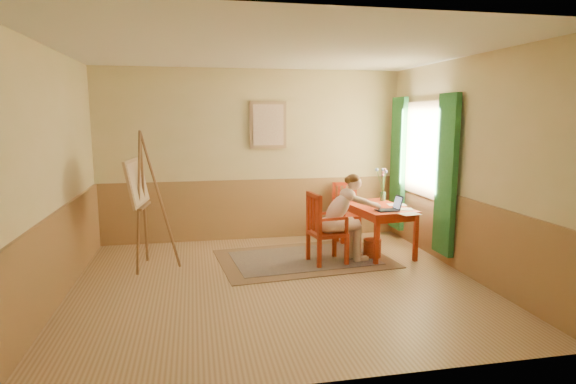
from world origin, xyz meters
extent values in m
cube|color=tan|center=(0.00, 0.00, -0.01)|extent=(5.00, 4.50, 0.02)
cube|color=white|center=(0.00, 0.00, 2.81)|extent=(5.00, 4.50, 0.02)
cube|color=#D0BF7F|center=(0.00, 2.26, 1.40)|extent=(5.00, 0.02, 2.80)
cube|color=#D0BF7F|center=(0.00, -2.26, 1.40)|extent=(5.00, 0.02, 2.80)
cube|color=#D0BF7F|center=(-2.51, 0.00, 1.40)|extent=(0.02, 4.50, 2.80)
cube|color=#D0BF7F|center=(2.51, 0.00, 1.40)|extent=(0.02, 4.50, 2.80)
cube|color=#9D7445|center=(0.00, 2.23, 0.50)|extent=(5.00, 0.04, 1.00)
cube|color=#9D7445|center=(-2.48, 0.00, 0.50)|extent=(0.04, 4.50, 1.00)
cube|color=#9D7445|center=(2.48, 0.00, 0.50)|extent=(0.04, 4.50, 1.00)
cube|color=white|center=(2.47, 1.10, 1.55)|extent=(0.02, 1.00, 1.30)
cube|color=tan|center=(2.45, 1.10, 1.55)|extent=(0.03, 1.12, 1.42)
cube|color=#317D3D|center=(2.40, 0.32, 1.25)|extent=(0.08, 0.45, 2.20)
cube|color=#317D3D|center=(2.40, 1.88, 1.25)|extent=(0.08, 0.45, 2.20)
cube|color=tan|center=(0.25, 2.21, 1.90)|extent=(0.60, 0.04, 0.76)
cube|color=beige|center=(0.25, 2.19, 1.90)|extent=(0.50, 0.02, 0.66)
cube|color=#8C7251|center=(0.55, 0.91, 0.01)|extent=(2.55, 1.83, 0.01)
cube|color=black|center=(0.55, 0.91, 0.01)|extent=(2.11, 1.39, 0.01)
cube|color=#B43519|center=(1.72, 1.02, 0.70)|extent=(0.85, 1.27, 0.04)
cube|color=#B43519|center=(1.72, 1.02, 0.63)|extent=(0.74, 1.16, 0.10)
cube|color=#B43519|center=(1.47, 0.44, 0.34)|extent=(0.06, 0.06, 0.68)
cube|color=#B43519|center=(2.09, 0.51, 0.34)|extent=(0.06, 0.06, 0.68)
cube|color=#B43519|center=(1.35, 1.54, 0.34)|extent=(0.06, 0.06, 0.68)
cube|color=#B43519|center=(1.97, 1.61, 0.34)|extent=(0.06, 0.06, 0.68)
cube|color=#B43519|center=(0.83, 0.66, 0.43)|extent=(0.53, 0.51, 0.05)
cube|color=#B43519|center=(0.66, 0.43, 0.20)|extent=(0.06, 0.06, 0.41)
cube|color=#B43519|center=(1.06, 0.50, 0.20)|extent=(0.06, 0.06, 0.41)
cube|color=#B43519|center=(0.60, 0.82, 0.20)|extent=(0.06, 0.06, 0.41)
cube|color=#B43519|center=(1.00, 0.89, 0.20)|extent=(0.06, 0.06, 0.41)
cube|color=#B43519|center=(0.66, 0.43, 0.73)|extent=(0.06, 0.06, 0.55)
cube|color=#B43519|center=(0.60, 0.82, 0.73)|extent=(0.06, 0.06, 0.55)
cube|color=#B43519|center=(0.63, 0.63, 0.98)|extent=(0.12, 0.45, 0.06)
cube|color=#B43519|center=(0.64, 0.53, 0.71)|extent=(0.04, 0.05, 0.45)
cube|color=#B43519|center=(0.63, 0.63, 0.71)|extent=(0.04, 0.05, 0.45)
cube|color=#B43519|center=(0.61, 0.73, 0.71)|extent=(0.04, 0.05, 0.45)
cube|color=#B43519|center=(0.86, 0.47, 0.67)|extent=(0.41, 0.10, 0.04)
cube|color=#B43519|center=(1.05, 0.50, 0.56)|extent=(0.05, 0.05, 0.22)
cube|color=#B43519|center=(0.80, 0.85, 0.67)|extent=(0.41, 0.10, 0.04)
cube|color=#B43519|center=(0.99, 0.88, 0.56)|extent=(0.05, 0.05, 0.22)
cube|color=#B43519|center=(1.51, 1.88, 0.40)|extent=(0.46, 0.48, 0.04)
cube|color=#B43519|center=(1.35, 2.09, 0.19)|extent=(0.05, 0.05, 0.38)
cube|color=#B43519|center=(1.30, 1.71, 0.19)|extent=(0.05, 0.05, 0.38)
cube|color=#B43519|center=(1.71, 2.04, 0.19)|extent=(0.05, 0.05, 0.38)
cube|color=#B43519|center=(1.67, 1.66, 0.19)|extent=(0.05, 0.05, 0.38)
cube|color=#B43519|center=(1.35, 2.09, 0.68)|extent=(0.05, 0.05, 0.52)
cube|color=#B43519|center=(1.71, 2.04, 0.68)|extent=(0.05, 0.05, 0.52)
cube|color=#B43519|center=(1.53, 2.07, 0.91)|extent=(0.42, 0.10, 0.06)
cube|color=#B43519|center=(1.44, 2.08, 0.67)|extent=(0.05, 0.03, 0.42)
cube|color=#B43519|center=(1.53, 2.07, 0.67)|extent=(0.05, 0.03, 0.42)
cube|color=#B43519|center=(1.62, 2.06, 0.67)|extent=(0.05, 0.03, 0.42)
cube|color=#B43519|center=(1.33, 1.90, 0.63)|extent=(0.08, 0.39, 0.03)
cube|color=#B43519|center=(1.30, 1.72, 0.53)|extent=(0.04, 0.04, 0.21)
cube|color=#B43519|center=(1.69, 1.85, 0.63)|extent=(0.08, 0.39, 0.03)
cube|color=#B43519|center=(1.67, 1.67, 0.53)|extent=(0.04, 0.04, 0.21)
ellipsoid|color=beige|center=(0.83, 0.64, 0.55)|extent=(0.33, 0.39, 0.23)
cylinder|color=beige|center=(1.05, 0.59, 0.54)|extent=(0.46, 0.22, 0.16)
cylinder|color=beige|center=(1.02, 0.76, 0.54)|extent=(0.46, 0.22, 0.16)
cylinder|color=beige|center=(1.26, 0.62, 0.28)|extent=(0.13, 0.13, 0.50)
cylinder|color=beige|center=(1.23, 0.79, 0.28)|extent=(0.13, 0.13, 0.50)
cube|color=beige|center=(1.32, 0.63, 0.04)|extent=(0.22, 0.12, 0.07)
cube|color=beige|center=(1.29, 0.80, 0.04)|extent=(0.22, 0.12, 0.07)
ellipsoid|color=beige|center=(0.98, 0.66, 0.77)|extent=(0.52, 0.36, 0.52)
ellipsoid|color=beige|center=(1.12, 0.69, 0.96)|extent=(0.24, 0.32, 0.18)
sphere|color=beige|center=(1.23, 0.70, 1.12)|extent=(0.23, 0.23, 0.20)
ellipsoid|color=#523013|center=(1.21, 0.70, 1.18)|extent=(0.21, 0.22, 0.14)
sphere|color=#523013|center=(1.13, 0.69, 1.17)|extent=(0.12, 0.12, 0.10)
cylinder|color=beige|center=(1.24, 0.56, 0.91)|extent=(0.22, 0.10, 0.15)
cylinder|color=beige|center=(1.46, 0.61, 0.83)|extent=(0.30, 0.18, 0.17)
sphere|color=beige|center=(1.33, 0.56, 0.88)|extent=(0.10, 0.10, 0.09)
sphere|color=beige|center=(1.58, 0.66, 0.78)|extent=(0.08, 0.08, 0.07)
cylinder|color=beige|center=(1.19, 0.85, 0.91)|extent=(0.23, 0.14, 0.15)
cylinder|color=beige|center=(1.42, 0.86, 0.83)|extent=(0.30, 0.10, 0.17)
sphere|color=beige|center=(1.29, 0.87, 0.88)|extent=(0.10, 0.10, 0.09)
sphere|color=beige|center=(1.55, 0.85, 0.78)|extent=(0.08, 0.08, 0.07)
cube|color=#1E2338|center=(1.70, 0.64, 0.73)|extent=(0.31, 0.23, 0.02)
cube|color=#2D3342|center=(1.70, 0.64, 0.73)|extent=(0.27, 0.18, 0.00)
cube|color=#1E2338|center=(1.87, 0.66, 0.83)|extent=(0.08, 0.22, 0.20)
cube|color=#99BFF2|center=(1.86, 0.65, 0.83)|extent=(0.06, 0.18, 0.16)
cube|color=white|center=(1.91, 0.36, 0.72)|extent=(0.30, 0.24, 0.00)
cube|color=white|center=(2.02, 1.04, 0.72)|extent=(0.30, 0.23, 0.00)
cube|color=white|center=(1.64, 1.24, 0.72)|extent=(0.32, 0.27, 0.00)
cube|color=white|center=(1.97, 0.70, 0.72)|extent=(0.31, 0.26, 0.00)
cylinder|color=#3F724C|center=(1.95, 1.42, 0.79)|extent=(0.11, 0.11, 0.14)
cylinder|color=#3F7233|center=(1.91, 1.46, 1.02)|extent=(0.09, 0.09, 0.37)
sphere|color=#728CD8|center=(1.87, 1.49, 1.21)|extent=(0.07, 0.07, 0.06)
cylinder|color=#3F7233|center=(1.95, 1.38, 1.03)|extent=(0.02, 0.09, 0.39)
sphere|color=pink|center=(1.94, 1.33, 1.23)|extent=(0.05, 0.05, 0.04)
cylinder|color=#3F7233|center=(1.96, 1.43, 0.98)|extent=(0.01, 0.04, 0.28)
sphere|color=pink|center=(1.96, 1.45, 1.12)|extent=(0.06, 0.06, 0.04)
cylinder|color=#3F7233|center=(1.95, 1.36, 1.02)|extent=(0.02, 0.12, 0.36)
sphere|color=#728CD8|center=(1.95, 1.30, 1.20)|extent=(0.07, 0.07, 0.05)
cylinder|color=#3F7233|center=(1.97, 1.46, 1.00)|extent=(0.05, 0.10, 0.32)
sphere|color=pink|center=(1.99, 1.51, 1.16)|extent=(0.06, 0.06, 0.05)
cylinder|color=#3F7233|center=(1.96, 1.44, 1.00)|extent=(0.03, 0.06, 0.32)
sphere|color=pink|center=(1.97, 1.47, 1.16)|extent=(0.06, 0.06, 0.04)
cylinder|color=#3F7233|center=(1.97, 1.47, 1.02)|extent=(0.03, 0.11, 0.37)
sphere|color=#728CD8|center=(1.98, 1.52, 1.20)|extent=(0.06, 0.06, 0.04)
cylinder|color=#C34C2C|center=(1.55, 0.79, 0.14)|extent=(0.32, 0.32, 0.27)
cylinder|color=olive|center=(-1.69, 0.82, 0.93)|extent=(0.13, 0.34, 1.86)
cylinder|color=olive|center=(-1.65, 1.12, 0.93)|extent=(0.05, 0.34, 1.86)
cylinder|color=olive|center=(-1.42, 0.94, 0.93)|extent=(0.49, 0.09, 1.87)
cylinder|color=olive|center=(-1.69, 0.97, 0.85)|extent=(0.09, 0.52, 0.03)
cube|color=olive|center=(-1.63, 0.96, 0.85)|extent=(0.13, 0.57, 0.03)
cube|color=tan|center=(-1.72, 0.97, 1.18)|extent=(0.24, 0.83, 0.62)
cube|color=beige|center=(-1.70, 0.97, 1.18)|extent=(0.19, 0.75, 0.54)
camera|label=1|loc=(-0.97, -5.53, 2.05)|focal=29.59mm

